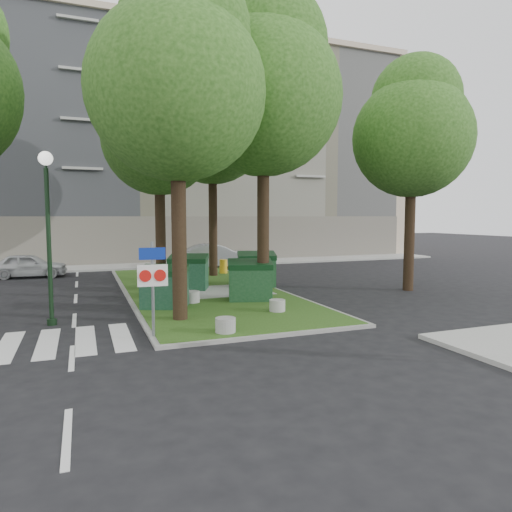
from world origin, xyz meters
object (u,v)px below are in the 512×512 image
tree_median_mid (160,128)px  dumpster_b (189,273)px  tree_street_right (413,127)px  street_lamp (48,217)px  bollard_right (277,305)px  dumpster_c (250,280)px  litter_bin (223,266)px  car_white (29,265)px  tree_median_near_left (179,74)px  traffic_sign_pole (153,277)px  tree_median_near_right (265,82)px  dumpster_a (165,287)px  bollard_left (225,325)px  dumpster_d (257,269)px  bollard_mid (192,297)px  tree_median_far (214,116)px  car_silver (216,256)px

tree_median_mid → dumpster_b: bearing=-51.9°
tree_street_right → street_lamp: (-14.20, -1.47, -3.79)m
tree_median_mid → street_lamp: (-4.20, -5.47, -3.79)m
bollard_right → dumpster_c: bearing=93.1°
dumpster_b → litter_bin: size_ratio=2.58×
dumpster_b → street_lamp: street_lamp is taller
litter_bin → car_white: bearing=164.1°
car_white → tree_median_near_left: bearing=-153.0°
street_lamp → traffic_sign_pole: 4.05m
tree_median_near_right → bollard_right: 7.96m
litter_bin → dumpster_a: bearing=-119.1°
bollard_left → traffic_sign_pole: 2.30m
tree_median_near_left → bollard_right: bearing=-1.1°
street_lamp → dumpster_a: bearing=14.0°
tree_median_mid → tree_street_right: 10.77m
tree_median_near_left → traffic_sign_pole: (-1.12, -1.69, -5.67)m
dumpster_d → bollard_mid: bearing=-126.9°
tree_median_mid → street_lamp: bearing=-127.5°
dumpster_c → bollard_left: (-2.26, -4.24, -0.53)m
tree_median_far → street_lamp: 12.36m
dumpster_d → bollard_right: (-1.30, -5.25, -0.55)m
tree_street_right → dumpster_a: (-10.71, -0.60, -6.17)m
dumpster_d → dumpster_a: bearing=-129.0°
dumpster_c → street_lamp: size_ratio=0.37×
tree_street_right → dumpster_c: size_ratio=5.38×
tree_median_far → street_lamp: tree_median_far is taller
car_white → traffic_sign_pole: bearing=-159.4°
tree_median_far → street_lamp: bearing=-131.1°
tree_median_near_right → car_silver: tree_median_near_right is taller
tree_median_mid → bollard_right: tree_median_mid is taller
dumpster_a → bollard_right: (3.32, -1.96, -0.50)m
tree_median_near_left → tree_street_right: bearing=13.4°
bollard_right → bollard_mid: bollard_mid is taller
street_lamp → car_white: size_ratio=1.36×
tree_median_mid → dumpster_d: 7.38m
bollard_right → litter_bin: bearing=82.9°
bollard_mid → street_lamp: street_lamp is taller
tree_median_far → dumpster_d: size_ratio=6.26×
tree_street_right → traffic_sign_pole: (-11.62, -4.19, -5.34)m
dumpster_b → bollard_left: size_ratio=3.52×
tree_median_near_left → tree_median_mid: (0.50, 6.50, -0.34)m
tree_median_near_right → bollard_left: size_ratio=21.05×
tree_median_near_left → litter_bin: size_ratio=14.22×
bollard_left → tree_median_mid: bearing=91.5°
dumpster_c → litter_bin: 8.09m
dumpster_a → car_white: 12.22m
tree_median_near_left → tree_median_far: 10.24m
dumpster_b → tree_median_near_right: bearing=-35.5°
bollard_left → tree_street_right: bearing=25.0°
dumpster_b → car_silver: (3.52, 8.15, -0.08)m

